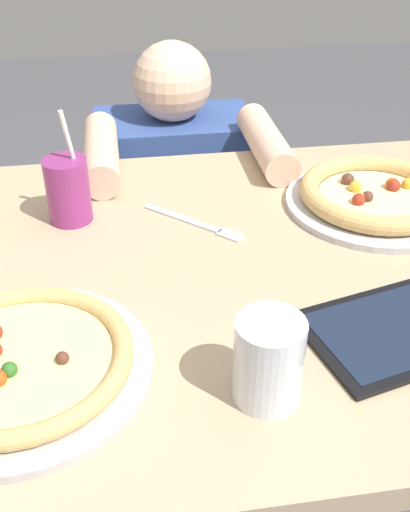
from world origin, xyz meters
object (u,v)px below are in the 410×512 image
fork (197,224)px  diner_seated (177,239)px  tablet (396,330)px  pizza_near (21,363)px  pizza_far (376,196)px  drink_cup_colored (68,190)px  water_cup_clear (269,360)px

fork → diner_seated: 0.58m
fork → tablet: 0.39m
pizza_near → diner_seated: size_ratio=0.35×
pizza_near → pizza_far: 0.68m
diner_seated → pizza_near: bearing=-109.1°
drink_cup_colored → fork: bearing=-13.7°
pizza_far → pizza_near: bearing=-150.2°
drink_cup_colored → diner_seated: bearing=61.7°
water_cup_clear → pizza_far: bearing=54.2°
pizza_far → water_cup_clear: bearing=-125.8°
drink_cup_colored → fork: size_ratio=1.25×
pizza_far → drink_cup_colored: drink_cup_colored is taller
pizza_far → water_cup_clear: water_cup_clear is taller
fork → pizza_far: bearing=2.7°
water_cup_clear → diner_seated: size_ratio=0.12×
water_cup_clear → fork: bearing=93.5°
water_cup_clear → tablet: (0.20, 0.08, -0.05)m
tablet → diner_seated: 0.89m
pizza_near → drink_cup_colored: (0.05, 0.38, 0.04)m
pizza_near → diner_seated: (0.28, 0.80, -0.34)m
pizza_far → fork: 0.33m
tablet → water_cup_clear: bearing=-157.5°
diner_seated → pizza_far: bearing=-55.3°
pizza_near → tablet: size_ratio=1.19×
water_cup_clear → diner_seated: bearing=90.9°
pizza_near → diner_seated: 0.91m
fork → tablet: size_ratio=0.59×
pizza_far → fork: (-0.33, -0.02, -0.02)m
tablet → diner_seated: (-0.21, 0.80, -0.33)m
pizza_far → water_cup_clear: 0.52m
tablet → diner_seated: bearing=104.9°
pizza_near → tablet: (0.49, 0.00, -0.01)m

